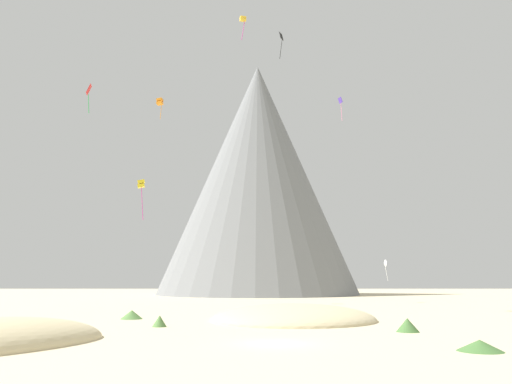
# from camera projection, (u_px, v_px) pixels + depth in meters

# --- Properties ---
(ground_plane) EXTENTS (400.00, 400.00, 0.00)m
(ground_plane) POSITION_uv_depth(u_px,v_px,m) (275.00, 343.00, 32.55)
(ground_plane) COLOR beige
(dune_foreground_left) EXTENTS (20.83, 21.93, 3.37)m
(dune_foreground_left) POSITION_uv_depth(u_px,v_px,m) (292.00, 320.00, 51.09)
(dune_foreground_left) COLOR beige
(dune_foreground_left) RESTS_ON ground_plane
(bush_mid_center) EXTENTS (2.85, 2.85, 0.67)m
(bush_mid_center) POSITION_uv_depth(u_px,v_px,m) (479.00, 345.00, 29.05)
(bush_mid_center) COLOR #477238
(bush_mid_center) RESTS_ON ground_plane
(bush_ridge_crest) EXTENTS (2.60, 2.60, 1.09)m
(bush_ridge_crest) POSITION_uv_depth(u_px,v_px,m) (407.00, 325.00, 39.77)
(bush_ridge_crest) COLOR #477238
(bush_ridge_crest) RESTS_ON ground_plane
(bush_near_left) EXTENTS (1.06, 1.06, 0.77)m
(bush_near_left) POSITION_uv_depth(u_px,v_px,m) (41.00, 342.00, 30.33)
(bush_near_left) COLOR #568442
(bush_near_left) RESTS_ON ground_plane
(bush_near_right) EXTENTS (3.36, 3.36, 0.94)m
(bush_near_right) POSITION_uv_depth(u_px,v_px,m) (131.00, 315.00, 52.77)
(bush_near_right) COLOR #568442
(bush_near_right) RESTS_ON ground_plane
(bush_far_left) EXTENTS (1.81, 1.81, 1.02)m
(bush_far_left) POSITION_uv_depth(u_px,v_px,m) (159.00, 321.00, 44.09)
(bush_far_left) COLOR #568442
(bush_far_left) RESTS_ON ground_plane
(rock_massif) EXTENTS (73.87, 73.87, 68.98)m
(rock_massif) POSITION_uv_depth(u_px,v_px,m) (258.00, 193.00, 145.24)
(rock_massif) COLOR slate
(rock_massif) RESTS_ON ground_plane
(kite_orange_high) EXTENTS (1.21, 1.16, 3.90)m
(kite_orange_high) POSITION_uv_depth(u_px,v_px,m) (159.00, 102.00, 90.05)
(kite_orange_high) COLOR orange
(kite_black_high) EXTENTS (0.73, 1.05, 4.32)m
(kite_black_high) POSITION_uv_depth(u_px,v_px,m) (280.00, 39.00, 74.57)
(kite_black_high) COLOR black
(kite_gold_high) EXTENTS (1.02, 1.07, 3.78)m
(kite_gold_high) POSITION_uv_depth(u_px,v_px,m) (242.00, 19.00, 71.03)
(kite_gold_high) COLOR gold
(kite_yellow_mid) EXTENTS (1.13, 1.08, 5.36)m
(kite_yellow_mid) POSITION_uv_depth(u_px,v_px,m) (140.00, 185.00, 65.11)
(kite_yellow_mid) COLOR yellow
(kite_white_low) EXTENTS (0.70, 1.37, 3.91)m
(kite_white_low) POSITION_uv_depth(u_px,v_px,m) (384.00, 263.00, 91.74)
(kite_white_low) COLOR white
(kite_red_high) EXTENTS (0.61, 1.01, 3.93)m
(kite_red_high) POSITION_uv_depth(u_px,v_px,m) (88.00, 92.00, 63.68)
(kite_red_high) COLOR red
(kite_indigo_high) EXTENTS (0.71, 0.65, 4.01)m
(kite_indigo_high) POSITION_uv_depth(u_px,v_px,m) (340.00, 104.00, 79.70)
(kite_indigo_high) COLOR #5138B2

